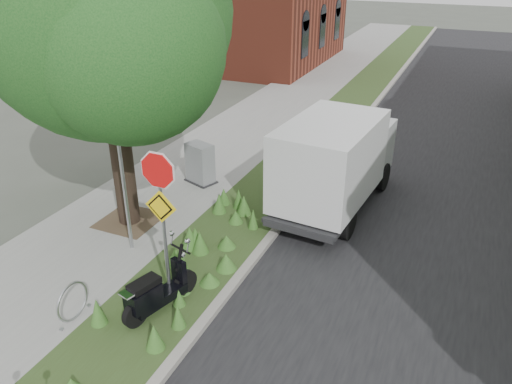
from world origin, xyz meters
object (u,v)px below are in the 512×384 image
at_px(sign_assembly, 160,199).
at_px(utility_cabinet, 200,164).
at_px(box_truck, 336,159).
at_px(scooter_far, 153,296).

bearing_deg(sign_assembly, utility_cabinet, 113.04).
distance_m(sign_assembly, box_truck, 5.55).
relative_size(sign_assembly, box_truck, 0.66).
height_order(box_truck, utility_cabinet, box_truck).
xyz_separation_m(box_truck, utility_cabinet, (-3.89, -0.23, -0.73)).
bearing_deg(box_truck, scooter_far, -107.76).
distance_m(sign_assembly, scooter_far, 1.87).
height_order(sign_assembly, scooter_far, sign_assembly).
distance_m(sign_assembly, utility_cabinet, 5.62).
xyz_separation_m(sign_assembly, box_truck, (1.78, 5.17, -0.92)).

